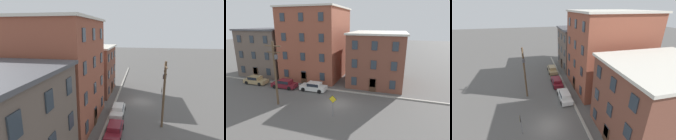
{
  "view_description": "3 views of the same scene",
  "coord_description": "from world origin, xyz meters",
  "views": [
    {
      "loc": [
        -29.36,
        0.08,
        12.32
      ],
      "look_at": [
        -2.0,
        4.9,
        6.02
      ],
      "focal_mm": 28.0,
      "sensor_mm": 36.0,
      "label": 1
    },
    {
      "loc": [
        6.91,
        -21.22,
        10.98
      ],
      "look_at": [
        -0.91,
        2.66,
        4.13
      ],
      "focal_mm": 28.0,
      "sensor_mm": 36.0,
      "label": 2
    },
    {
      "loc": [
        15.21,
        -1.63,
        14.56
      ],
      "look_at": [
        -0.88,
        2.18,
        7.43
      ],
      "focal_mm": 24.0,
      "sensor_mm": 36.0,
      "label": 3
    }
  ],
  "objects": [
    {
      "name": "car_maroon",
      "position": [
        -10.76,
        3.05,
        0.75
      ],
      "size": [
        4.4,
        1.92,
        1.43
      ],
      "color": "maroon",
      "rests_on": "ground_plane"
    },
    {
      "name": "car_tan",
      "position": [
        -17.1,
        3.16,
        0.75
      ],
      "size": [
        4.4,
        1.92,
        1.43
      ],
      "color": "tan",
      "rests_on": "ground_plane"
    },
    {
      "name": "apartment_far",
      "position": [
        3.91,
        11.65,
        4.68
      ],
      "size": [
        9.75,
        11.82,
        9.34
      ],
      "color": "brown",
      "rests_on": "ground_plane"
    },
    {
      "name": "apartment_midblock",
      "position": [
        -8.62,
        11.94,
        6.95
      ],
      "size": [
        11.54,
        12.38,
        13.88
      ],
      "color": "brown",
      "rests_on": "ground_plane"
    },
    {
      "name": "car_white",
      "position": [
        -5.4,
        3.38,
        0.75
      ],
      "size": [
        4.4,
        1.92,
        1.43
      ],
      "color": "silver",
      "rests_on": "ground_plane"
    },
    {
      "name": "kerb_strip",
      "position": [
        0.0,
        4.5,
        0.08
      ],
      "size": [
        56.0,
        0.36,
        0.16
      ],
      "primitive_type": "cube",
      "color": "#9E998E",
      "rests_on": "ground_plane"
    },
    {
      "name": "caution_sign",
      "position": [
        0.44,
        -3.45,
        1.85
      ],
      "size": [
        0.98,
        0.08,
        2.75
      ],
      "color": "slate",
      "rests_on": "ground_plane"
    },
    {
      "name": "apartment_corner",
      "position": [
        -19.6,
        11.14,
        4.88
      ],
      "size": [
        9.98,
        10.79,
        9.72
      ],
      "color": "#66564C",
      "rests_on": "ground_plane"
    },
    {
      "name": "ground_plane",
      "position": [
        0.0,
        0.0,
        0.0
      ],
      "size": [
        200.0,
        200.0,
        0.0
      ],
      "primitive_type": "plane",
      "color": "#565451"
    },
    {
      "name": "utility_pole",
      "position": [
        -7.85,
        -2.75,
        4.9
      ],
      "size": [
        2.4,
        0.44,
        8.7
      ],
      "color": "brown",
      "rests_on": "ground_plane"
    }
  ]
}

